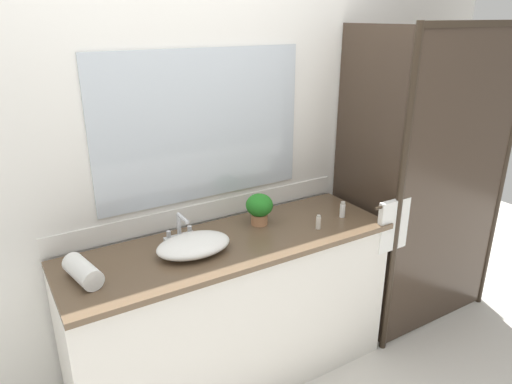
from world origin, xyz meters
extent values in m
plane|color=silver|center=(0.00, 0.00, 0.00)|extent=(8.00, 8.00, 0.00)
cube|color=silver|center=(0.00, 0.34, 1.30)|extent=(4.40, 0.05, 2.60)
cube|color=silver|center=(0.00, 0.32, 0.96)|extent=(1.80, 0.01, 0.11)
cube|color=silver|center=(0.00, 0.31, 1.46)|extent=(1.21, 0.01, 0.82)
cube|color=silver|center=(0.00, 0.01, 0.43)|extent=(1.80, 0.56, 0.87)
cube|color=brown|center=(0.00, 0.00, 0.89)|extent=(1.80, 0.58, 0.03)
cylinder|color=#2D2319|center=(1.95, -0.27, 1.00)|extent=(0.04, 0.04, 2.00)
cylinder|color=#2D2319|center=(0.95, -0.27, 1.00)|extent=(0.04, 0.04, 2.00)
cube|color=#2D2319|center=(1.45, -0.27, 1.98)|extent=(1.00, 0.04, 0.04)
cube|color=#382B21|center=(1.45, -0.27, 1.00)|extent=(0.96, 0.01, 1.96)
cube|color=#382B21|center=(0.95, 0.02, 1.00)|extent=(0.01, 0.57, 1.96)
cylinder|color=#2D2319|center=(0.93, -0.26, 1.01)|extent=(0.32, 0.02, 0.02)
cube|color=white|center=(0.93, -0.26, 0.87)|extent=(0.22, 0.04, 0.32)
ellipsoid|color=white|center=(-0.22, -0.01, 0.94)|extent=(0.38, 0.27, 0.08)
cube|color=silver|center=(-0.22, 0.18, 0.91)|extent=(0.17, 0.04, 0.02)
cylinder|color=silver|center=(-0.22, 0.18, 0.98)|extent=(0.02, 0.02, 0.12)
cylinder|color=silver|center=(-0.22, 0.12, 1.04)|extent=(0.02, 0.12, 0.02)
cylinder|color=silver|center=(-0.28, 0.18, 0.94)|extent=(0.02, 0.02, 0.04)
cylinder|color=silver|center=(-0.16, 0.18, 0.94)|extent=(0.02, 0.02, 0.04)
cylinder|color=#B77A51|center=(0.24, 0.11, 0.93)|extent=(0.09, 0.09, 0.06)
ellipsoid|color=#237521|center=(0.24, 0.11, 1.02)|extent=(0.15, 0.15, 0.13)
cylinder|color=white|center=(0.71, -0.06, 0.94)|extent=(0.03, 0.03, 0.08)
cylinder|color=#B7B2A8|center=(0.71, -0.06, 0.99)|extent=(0.02, 0.02, 0.02)
cylinder|color=silver|center=(0.49, -0.11, 0.94)|extent=(0.03, 0.03, 0.07)
cylinder|color=#B7B2A8|center=(0.49, -0.11, 0.98)|extent=(0.02, 0.02, 0.01)
cylinder|color=white|center=(-0.76, 0.00, 0.95)|extent=(0.14, 0.25, 0.10)
camera|label=1|loc=(-1.05, -1.97, 2.03)|focal=32.90mm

